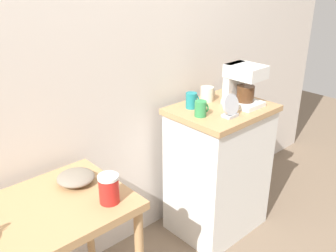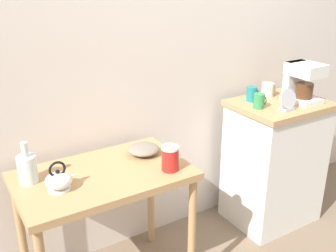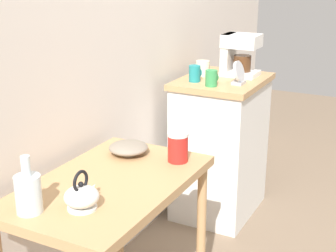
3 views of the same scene
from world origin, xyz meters
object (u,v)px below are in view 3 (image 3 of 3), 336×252
object	(u,v)px
bowl_stoneware	(129,148)
mug_tall_green	(211,78)
canister_enamel	(178,147)
mug_small_cream	(203,68)
table_clock	(239,74)
coffee_maker	(238,53)
glass_carafe_vase	(28,193)
teakettle	(82,196)
mug_dark_teal	(195,73)

from	to	relation	value
bowl_stoneware	mug_tall_green	bearing A→B (deg)	-5.04
canister_enamel	mug_small_cream	size ratio (longest dim) A/B	1.44
canister_enamel	table_clock	xyz separation A→B (m)	(0.89, 0.04, 0.15)
bowl_stoneware	coffee_maker	distance (m)	1.17
coffee_maker	mug_small_cream	distance (m)	0.24
glass_carafe_vase	mug_small_cream	distance (m)	1.67
teakettle	canister_enamel	bearing A→B (deg)	-11.04
bowl_stoneware	glass_carafe_vase	distance (m)	0.64
bowl_stoneware	mug_small_cream	distance (m)	1.05
coffee_maker	canister_enamel	bearing A→B (deg)	-173.14
bowl_stoneware	mug_small_cream	size ratio (longest dim) A/B	1.94
bowl_stoneware	teakettle	distance (m)	0.54
bowl_stoneware	mug_dark_teal	size ratio (longest dim) A/B	1.85
bowl_stoneware	table_clock	world-z (taller)	table_clock
mug_dark_teal	canister_enamel	bearing A→B (deg)	-160.11
canister_enamel	mug_dark_teal	xyz separation A→B (m)	(0.83, 0.30, 0.14)
teakettle	glass_carafe_vase	size ratio (longest dim) A/B	0.73
teakettle	glass_carafe_vase	xyz separation A→B (m)	(-0.11, 0.15, 0.03)
teakettle	canister_enamel	size ratio (longest dim) A/B	1.16
table_clock	mug_tall_green	bearing A→B (deg)	134.04
teakettle	mug_small_cream	world-z (taller)	mug_small_cream
mug_small_cream	canister_enamel	bearing A→B (deg)	-162.09
mug_tall_green	mug_small_cream	size ratio (longest dim) A/B	1.01
bowl_stoneware	table_clock	bearing A→B (deg)	-11.92
mug_small_cream	table_clock	bearing A→B (deg)	-111.70
glass_carafe_vase	coffee_maker	world-z (taller)	coffee_maker
glass_carafe_vase	mug_tall_green	world-z (taller)	mug_tall_green
teakettle	coffee_maker	bearing A→B (deg)	0.85
bowl_stoneware	teakettle	bearing A→B (deg)	-166.13
canister_enamel	mug_small_cream	bearing A→B (deg)	17.91
coffee_maker	mug_tall_green	bearing A→B (deg)	174.22
mug_tall_green	canister_enamel	bearing A→B (deg)	-167.75
teakettle	mug_small_cream	distance (m)	1.58
mug_tall_green	bowl_stoneware	bearing A→B (deg)	174.96
bowl_stoneware	canister_enamel	xyz separation A→B (m)	(0.03, -0.24, 0.04)
mug_small_cream	glass_carafe_vase	bearing A→B (deg)	-177.77
bowl_stoneware	glass_carafe_vase	world-z (taller)	glass_carafe_vase
glass_carafe_vase	mug_dark_teal	distance (m)	1.50
teakettle	mug_tall_green	xyz separation A→B (m)	(1.33, 0.06, 0.15)
canister_enamel	table_clock	distance (m)	0.90
mug_dark_teal	coffee_maker	bearing A→B (deg)	-31.22
coffee_maker	mug_dark_teal	distance (m)	0.34
coffee_maker	mug_dark_teal	xyz separation A→B (m)	(-0.28, 0.17, -0.09)
teakettle	glass_carafe_vase	world-z (taller)	glass_carafe_vase
canister_enamel	glass_carafe_vase	bearing A→B (deg)	158.69
coffee_maker	table_clock	world-z (taller)	coffee_maker
teakettle	table_clock	world-z (taller)	table_clock
bowl_stoneware	canister_enamel	bearing A→B (deg)	-82.57
glass_carafe_vase	mug_small_cream	world-z (taller)	mug_small_cream
mug_dark_teal	teakettle	bearing A→B (deg)	-172.11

